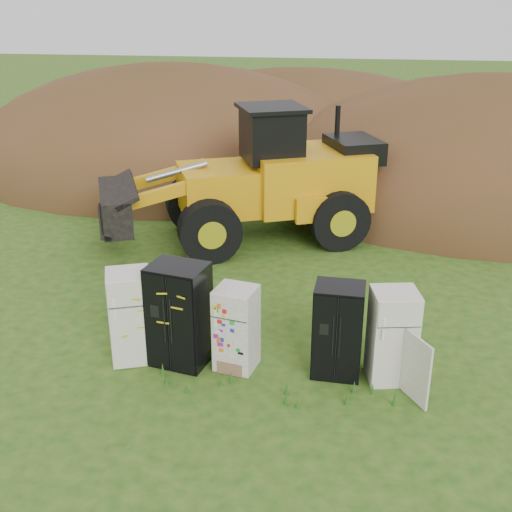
{
  "coord_description": "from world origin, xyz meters",
  "views": [
    {
      "loc": [
        1.4,
        -10.25,
        6.54
      ],
      "look_at": [
        -0.44,
        2.0,
        1.41
      ],
      "focal_mm": 45.0,
      "sensor_mm": 36.0,
      "label": 1
    }
  ],
  "objects": [
    {
      "name": "fridge_open_door",
      "position": [
        2.31,
        -0.02,
        0.87
      ],
      "size": [
        0.91,
        0.87,
        1.74
      ],
      "primitive_type": null,
      "rotation": [
        0.0,
        0.0,
        0.19
      ],
      "color": "white",
      "rests_on": "ground"
    },
    {
      "name": "ground",
      "position": [
        0.0,
        0.0,
        0.0
      ],
      "size": [
        120.0,
        120.0,
        0.0
      ],
      "primitive_type": "plane",
      "color": "#254B14",
      "rests_on": "ground"
    },
    {
      "name": "fridge_leftmost",
      "position": [
        -2.52,
        -0.04,
        0.89
      ],
      "size": [
        1.01,
        0.99,
        1.79
      ],
      "primitive_type": null,
      "rotation": [
        0.0,
        0.0,
        0.36
      ],
      "color": "white",
      "rests_on": "ground"
    },
    {
      "name": "fridge_black_right",
      "position": [
        1.35,
        0.02,
        0.88
      ],
      "size": [
        0.91,
        0.77,
        1.76
      ],
      "primitive_type": null,
      "rotation": [
        0.0,
        0.0,
        -0.04
      ],
      "color": "black",
      "rests_on": "ground"
    },
    {
      "name": "dirt_mound_back",
      "position": [
        -0.88,
        18.74,
        0.0
      ],
      "size": [
        17.66,
        11.77,
        6.82
      ],
      "primitive_type": "ellipsoid",
      "color": "#473117",
      "rests_on": "ground"
    },
    {
      "name": "fridge_black_side",
      "position": [
        -1.58,
        -0.02,
        0.99
      ],
      "size": [
        1.18,
        1.01,
        1.98
      ],
      "primitive_type": null,
      "rotation": [
        0.0,
        0.0,
        -0.21
      ],
      "color": "black",
      "rests_on": "ground"
    },
    {
      "name": "dirt_mound_right",
      "position": [
        6.24,
        11.67,
        0.0
      ],
      "size": [
        16.01,
        11.74,
        8.23
      ],
      "primitive_type": "ellipsoid",
      "color": "#473117",
      "rests_on": "ground"
    },
    {
      "name": "wheel_loader",
      "position": [
        -1.6,
        6.42,
        1.87
      ],
      "size": [
        8.32,
        5.9,
        3.73
      ],
      "primitive_type": null,
      "rotation": [
        0.0,
        0.0,
        0.4
      ],
      "color": "orange",
      "rests_on": "ground"
    },
    {
      "name": "dirt_mound_left",
      "position": [
        -5.5,
        13.74,
        0.0
      ],
      "size": [
        16.41,
        12.31,
        8.13
      ],
      "primitive_type": "ellipsoid",
      "color": "#473117",
      "rests_on": "ground"
    },
    {
      "name": "fridge_sticker",
      "position": [
        -0.5,
        -0.04,
        0.81
      ],
      "size": [
        0.84,
        0.8,
        1.61
      ],
      "primitive_type": null,
      "rotation": [
        0.0,
        0.0,
        -0.21
      ],
      "color": "white",
      "rests_on": "ground"
    }
  ]
}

